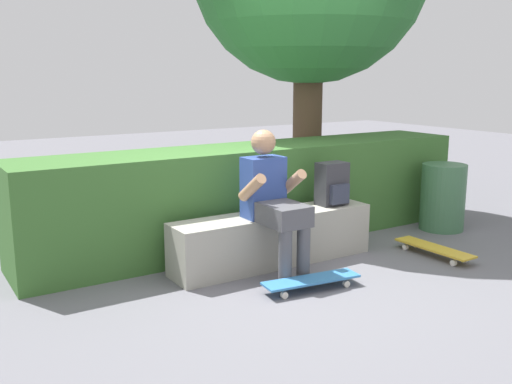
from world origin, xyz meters
TOP-DOWN VIEW (x-y plane):
  - ground_plane at (0.00, 0.00)m, footprint 24.00×24.00m
  - bench_main at (0.00, 0.41)m, footprint 1.92×0.40m
  - person_skater at (-0.15, 0.20)m, footprint 0.49×0.62m
  - skateboard_near_person at (-0.11, -0.29)m, footprint 0.82×0.30m
  - skateboard_beside_bench at (1.38, -0.23)m, footprint 0.21×0.80m
  - backpack_on_bench at (0.66, 0.40)m, footprint 0.28×0.23m
  - hedge_row at (0.27, 1.11)m, footprint 4.75×0.78m
  - trash_bin at (2.20, 0.39)m, footprint 0.47×0.47m

SIDE VIEW (x-z plane):
  - ground_plane at x=0.00m, z-range 0.00..0.00m
  - skateboard_near_person at x=-0.11m, z-range 0.03..0.12m
  - skateboard_beside_bench at x=1.38m, z-range 0.03..0.12m
  - bench_main at x=0.00m, z-range 0.00..0.46m
  - trash_bin at x=2.20m, z-range 0.00..0.72m
  - hedge_row at x=0.27m, z-range 0.00..0.97m
  - backpack_on_bench at x=0.66m, z-range 0.46..0.86m
  - person_skater at x=-0.15m, z-range 0.05..1.26m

